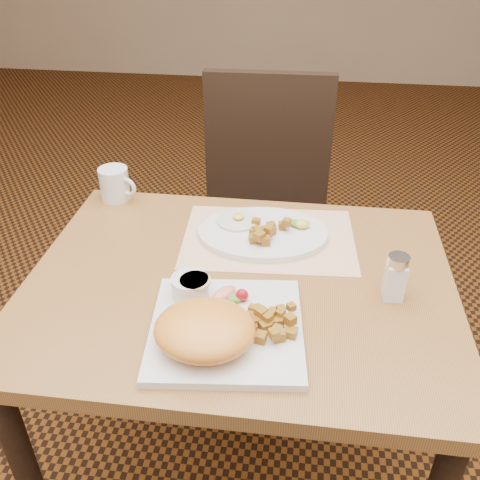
% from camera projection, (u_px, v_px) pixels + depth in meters
% --- Properties ---
extents(table, '(0.90, 0.70, 0.75)m').
position_uv_depth(table, '(239.00, 319.00, 1.19)').
color(table, '#9C6530').
rests_on(table, ground).
extents(chair_far, '(0.43, 0.44, 0.97)m').
position_uv_depth(chair_far, '(264.00, 211.00, 1.79)').
color(chair_far, black).
rests_on(chair_far, ground).
extents(placemat, '(0.42, 0.30, 0.00)m').
position_uv_depth(placemat, '(269.00, 238.00, 1.26)').
color(placemat, white).
rests_on(placemat, table).
extents(plate_square, '(0.31, 0.31, 0.02)m').
position_uv_depth(plate_square, '(226.00, 329.00, 0.99)').
color(plate_square, silver).
rests_on(plate_square, table).
extents(plate_oval, '(0.32, 0.25, 0.02)m').
position_uv_depth(plate_oval, '(263.00, 233.00, 1.26)').
color(plate_oval, silver).
rests_on(plate_oval, placemat).
extents(hollandaise_mound, '(0.19, 0.16, 0.07)m').
position_uv_depth(hollandaise_mound, '(204.00, 330.00, 0.93)').
color(hollandaise_mound, orange).
rests_on(hollandaise_mound, plate_square).
extents(ramekin, '(0.08, 0.07, 0.04)m').
position_uv_depth(ramekin, '(191.00, 286.00, 1.05)').
color(ramekin, silver).
rests_on(ramekin, plate_square).
extents(garnish_sq, '(0.08, 0.07, 0.03)m').
position_uv_depth(garnish_sq, '(231.00, 295.00, 1.05)').
color(garnish_sq, '#387223').
rests_on(garnish_sq, plate_square).
extents(fried_egg, '(0.10, 0.10, 0.02)m').
position_uv_depth(fried_egg, '(238.00, 220.00, 1.29)').
color(fried_egg, white).
rests_on(fried_egg, plate_oval).
extents(garnish_ov, '(0.06, 0.05, 0.02)m').
position_uv_depth(garnish_ov, '(300.00, 224.00, 1.27)').
color(garnish_ov, '#387223').
rests_on(garnish_ov, plate_oval).
extents(salt_shaker, '(0.04, 0.04, 0.10)m').
position_uv_depth(salt_shaker, '(395.00, 277.00, 1.05)').
color(salt_shaker, white).
rests_on(salt_shaker, table).
extents(coffee_mug, '(0.11, 0.08, 0.09)m').
position_uv_depth(coffee_mug, '(115.00, 184.00, 1.40)').
color(coffee_mug, silver).
rests_on(coffee_mug, table).
extents(home_fries_sq, '(0.10, 0.10, 0.03)m').
position_uv_depth(home_fries_sq, '(269.00, 322.00, 0.98)').
color(home_fries_sq, '#AA701B').
rests_on(home_fries_sq, plate_square).
extents(home_fries_ov, '(0.10, 0.11, 0.03)m').
position_uv_depth(home_fries_ov, '(265.00, 231.00, 1.23)').
color(home_fries_ov, '#AA701B').
rests_on(home_fries_ov, plate_oval).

